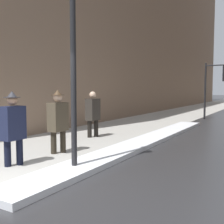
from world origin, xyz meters
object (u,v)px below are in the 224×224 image
object	(u,v)px
pedestrian_nearside	(58,119)
pedestrian_in_glasses	(93,112)
lamp_post	(73,35)
traffic_light_near	(219,79)
pedestrian_in_fedora	(13,125)

from	to	relation	value
pedestrian_nearside	pedestrian_in_glasses	bearing A→B (deg)	-166.59
lamp_post	pedestrian_nearside	xyz separation A→B (m)	(-1.40, 1.08, -1.89)
traffic_light_near	pedestrian_in_glasses	xyz separation A→B (m)	(-2.81, -8.32, -1.39)
lamp_post	traffic_light_near	size ratio (longest dim) A/B	1.47
traffic_light_near	pedestrian_nearside	xyz separation A→B (m)	(-2.18, -10.88, -1.36)
lamp_post	pedestrian_in_fedora	world-z (taller)	lamp_post
lamp_post	pedestrian_in_glasses	world-z (taller)	lamp_post
lamp_post	pedestrian_in_fedora	distance (m)	2.41
traffic_light_near	lamp_post	bearing A→B (deg)	-89.51
pedestrian_in_fedora	traffic_light_near	bearing A→B (deg)	169.50
pedestrian_nearside	traffic_light_near	bearing A→B (deg)	168.35
traffic_light_near	pedestrian_nearside	world-z (taller)	traffic_light_near
lamp_post	pedestrian_in_glasses	xyz separation A→B (m)	(-2.02, 3.65, -1.92)
lamp_post	traffic_light_near	world-z (taller)	lamp_post
traffic_light_near	pedestrian_in_glasses	size ratio (longest dim) A/B	1.94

